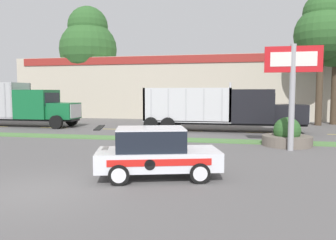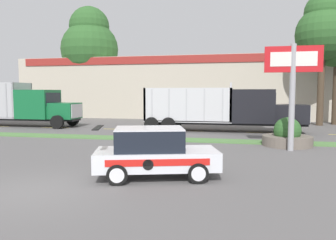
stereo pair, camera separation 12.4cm
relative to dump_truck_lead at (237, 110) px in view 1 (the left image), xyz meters
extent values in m
plane|color=#5B5959|center=(-5.62, -15.73, -1.57)|extent=(600.00, 600.00, 0.00)
cube|color=#517F42|center=(-5.62, -4.94, -1.54)|extent=(120.00, 1.48, 0.06)
cube|color=yellow|center=(-14.41, -0.20, -1.57)|extent=(2.40, 0.14, 0.01)
cube|color=yellow|center=(-9.01, -0.20, -1.57)|extent=(2.40, 0.14, 0.01)
cube|color=yellow|center=(-3.61, -0.20, -1.57)|extent=(2.40, 0.14, 0.01)
cube|color=yellow|center=(1.79, -0.20, -1.57)|extent=(2.40, 0.14, 0.01)
cube|color=black|center=(-1.02, 0.00, -0.95)|extent=(11.30, 1.41, 0.18)
cube|color=black|center=(3.52, 0.00, -0.22)|extent=(2.22, 2.10, 1.28)
cube|color=#B7B7BC|center=(4.66, 0.00, -0.22)|extent=(0.06, 1.79, 1.09)
cube|color=black|center=(1.00, 0.00, 0.30)|extent=(2.83, 2.56, 2.33)
cube|color=black|center=(2.43, 0.00, 0.71)|extent=(0.04, 2.18, 1.05)
cylinder|color=silver|center=(-0.52, -0.83, 1.12)|extent=(0.14, 0.14, 1.64)
cube|color=silver|center=(-3.54, 0.00, -0.80)|extent=(6.25, 2.56, 0.12)
cube|color=silver|center=(-0.50, 0.00, 0.38)|extent=(0.16, 2.56, 2.38)
cube|color=silver|center=(-6.59, 0.00, 0.38)|extent=(0.16, 2.56, 2.38)
cube|color=silver|center=(-3.54, -1.20, 0.38)|extent=(6.25, 0.16, 2.38)
cube|color=silver|center=(-3.54, 1.20, 0.38)|extent=(6.25, 0.16, 2.38)
cube|color=#B2B2B7|center=(-6.04, -1.30, 0.38)|extent=(0.10, 0.04, 2.26)
cube|color=#B2B2B7|center=(-4.79, -1.30, 0.38)|extent=(0.10, 0.04, 2.26)
cube|color=#B2B2B7|center=(-3.54, -1.30, 0.38)|extent=(0.10, 0.04, 2.26)
cube|color=#B2B2B7|center=(-2.29, -1.30, 0.38)|extent=(0.10, 0.04, 2.26)
cube|color=#B2B2B7|center=(-1.04, -1.30, 0.38)|extent=(0.10, 0.04, 2.26)
cylinder|color=black|center=(3.52, -1.26, -1.04)|extent=(1.06, 0.30, 1.06)
cylinder|color=black|center=(3.52, 1.26, -1.04)|extent=(1.06, 0.30, 1.06)
cylinder|color=black|center=(-6.07, -1.26, -1.04)|extent=(1.06, 0.30, 1.06)
cylinder|color=black|center=(-6.07, 1.26, -1.04)|extent=(1.06, 0.30, 1.06)
cylinder|color=black|center=(-4.83, -1.26, -1.04)|extent=(1.06, 0.30, 1.06)
cylinder|color=black|center=(-4.83, 1.26, -1.04)|extent=(1.06, 0.30, 1.06)
cube|color=black|center=(-18.26, 0.28, -0.96)|extent=(11.05, 1.38, 0.18)
cube|color=#146033|center=(-13.76, 0.28, -0.23)|extent=(2.05, 2.05, 1.28)
cube|color=#B7B7BC|center=(-12.70, 0.28, -0.23)|extent=(0.06, 1.75, 1.09)
cube|color=#146033|center=(-16.17, 0.28, 0.30)|extent=(2.77, 2.50, 2.33)
cube|color=black|center=(-14.76, 0.28, 0.71)|extent=(0.04, 2.13, 1.05)
cylinder|color=silver|center=(-17.65, -0.53, 1.11)|extent=(0.14, 0.14, 1.62)
cube|color=#ADADB2|center=(-17.63, 0.28, 0.63)|extent=(0.16, 2.50, 2.87)
cube|color=#99999E|center=(-18.17, -0.99, 0.63)|extent=(0.10, 0.04, 2.73)
cylinder|color=black|center=(-13.76, -0.95, -1.05)|extent=(1.05, 0.30, 1.05)
cylinder|color=black|center=(-13.76, 1.51, -1.05)|extent=(1.05, 0.30, 1.05)
cube|color=silver|center=(-2.63, -13.51, -0.95)|extent=(4.35, 2.86, 0.60)
cube|color=black|center=(-2.86, -13.58, -0.30)|extent=(2.56, 2.14, 0.70)
cube|color=silver|center=(-2.86, -13.58, 0.07)|extent=(2.56, 2.14, 0.04)
cube|color=black|center=(-4.45, -14.05, 0.11)|extent=(0.60, 1.42, 0.03)
cube|color=red|center=(-2.37, -14.37, -0.89)|extent=(3.08, 0.93, 0.21)
cylinder|color=black|center=(-2.66, -14.46, -0.95)|extent=(0.32, 0.10, 0.33)
cylinder|color=black|center=(-1.19, -13.97, -1.25)|extent=(0.68, 0.38, 0.65)
cylinder|color=silver|center=(-1.16, -14.07, -1.25)|extent=(0.44, 0.14, 0.45)
cylinder|color=black|center=(-1.68, -12.34, -1.25)|extent=(0.68, 0.38, 0.65)
cylinder|color=silver|center=(-1.71, -12.23, -1.25)|extent=(0.44, 0.14, 0.45)
cylinder|color=black|center=(-3.57, -14.68, -1.25)|extent=(0.68, 0.38, 0.65)
cylinder|color=silver|center=(-3.54, -14.78, -1.25)|extent=(0.44, 0.14, 0.45)
cylinder|color=black|center=(-4.06, -13.05, -1.25)|extent=(0.68, 0.38, 0.65)
cylinder|color=silver|center=(-4.09, -12.95, -1.25)|extent=(0.44, 0.14, 0.45)
cylinder|color=#9E9EA3|center=(2.52, -7.28, 0.98)|extent=(0.28, 0.28, 5.12)
cube|color=red|center=(2.52, -7.28, 2.82)|extent=(2.64, 0.16, 1.23)
cube|color=white|center=(2.52, -7.37, 2.82)|extent=(2.11, 0.02, 0.68)
cylinder|color=#6B6056|center=(2.57, -5.75, -1.31)|extent=(2.57, 2.57, 0.53)
sphere|color=#2D5B28|center=(2.57, -5.75, -0.76)|extent=(1.42, 1.42, 1.42)
cube|color=#BCB29E|center=(-4.69, 15.59, 1.77)|extent=(40.16, 12.00, 6.68)
cube|color=maroon|center=(-4.69, 9.54, 4.66)|extent=(38.15, 0.10, 0.80)
cylinder|color=#473828|center=(6.85, 6.16, 1.68)|extent=(0.56, 0.56, 6.51)
sphere|color=#2D5B28|center=(6.85, 6.16, 6.17)|extent=(4.49, 4.49, 4.49)
sphere|color=#2D5B28|center=(6.85, 6.16, 7.97)|extent=(3.14, 3.14, 3.14)
cylinder|color=#473828|center=(-17.12, 12.18, 1.43)|extent=(0.53, 0.53, 6.01)
sphere|color=#2D5B28|center=(-17.12, 12.18, 6.25)|extent=(6.60, 6.60, 6.60)
sphere|color=#2D5B28|center=(-17.12, 12.18, 8.89)|extent=(4.62, 4.62, 4.62)
cylinder|color=#473828|center=(8.40, 7.37, 1.53)|extent=(0.60, 0.60, 6.21)
camera|label=1|loc=(-0.14, -23.92, 1.24)|focal=35.00mm
camera|label=2|loc=(-0.01, -23.90, 1.24)|focal=35.00mm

